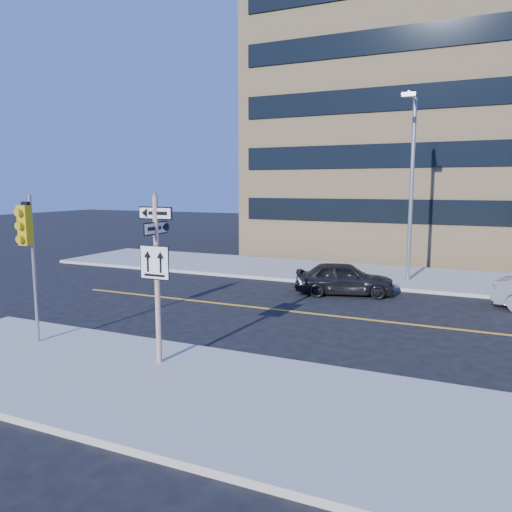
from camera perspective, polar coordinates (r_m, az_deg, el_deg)
The scene contains 6 objects.
ground at distance 14.59m, azimuth -5.20°, elevation -9.47°, with size 120.00×120.00×0.00m, color black.
sign_pole at distance 11.96m, azimuth -11.30°, elevation -1.47°, with size 0.92×0.92×4.06m.
traffic_signal at distance 14.47m, azimuth -24.71°, elevation 1.94°, with size 0.32×0.45×4.00m.
parked_car_a at distance 20.46m, azimuth 10.03°, elevation -2.53°, with size 3.95×1.59×1.34m, color black.
streetlight_a at distance 23.02m, azimuth 17.32°, elevation 8.61°, with size 0.55×2.25×8.00m.
building_brick at distance 37.69m, azimuth 17.29°, elevation 14.72°, with size 18.00×18.00×18.00m, color tan.
Camera 1 is at (6.90, -12.08, 4.38)m, focal length 35.00 mm.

